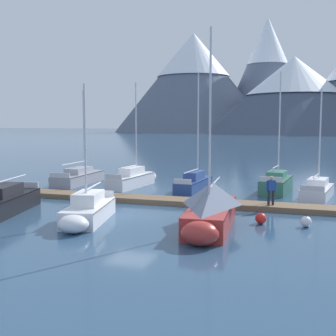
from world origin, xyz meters
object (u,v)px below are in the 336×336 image
(sailboat_far_berth, at_px, (196,182))
(sailboat_end_of_dock, at_px, (277,183))
(sailboat_nearest_berth, at_px, (81,176))
(sailboat_mid_dock_starboard, at_px, (87,211))
(sailboat_mid_dock_port, at_px, (134,178))
(mooring_buoy_inner_mooring, at_px, (306,222))
(sailboat_second_berth, at_px, (0,203))
(sailboat_outer_slip, at_px, (211,206))
(person_on_dock, at_px, (271,189))
(sailboat_last_slip, at_px, (318,189))
(mooring_buoy_channel_marker, at_px, (261,218))

(sailboat_far_berth, xyz_separation_m, sailboat_end_of_dock, (5.96, 1.07, 0.09))
(sailboat_nearest_berth, distance_m, sailboat_mid_dock_starboard, 14.79)
(sailboat_mid_dock_port, height_order, mooring_buoy_inner_mooring, sailboat_mid_dock_port)
(sailboat_second_berth, distance_m, sailboat_outer_slip, 11.63)
(sailboat_end_of_dock, bearing_deg, sailboat_nearest_berth, -175.92)
(person_on_dock, bearing_deg, sailboat_far_berth, 135.98)
(sailboat_far_berth, relative_size, sailboat_last_slip, 1.21)
(sailboat_nearest_berth, xyz_separation_m, sailboat_outer_slip, (14.13, -11.16, 0.45))
(sailboat_second_berth, xyz_separation_m, sailboat_end_of_dock, (13.43, 13.57, 0.00))
(sailboat_last_slip, distance_m, person_on_dock, 6.20)
(sailboat_end_of_dock, relative_size, mooring_buoy_channel_marker, 13.70)
(sailboat_second_berth, bearing_deg, sailboat_outer_slip, 6.24)
(mooring_buoy_channel_marker, xyz_separation_m, mooring_buoy_inner_mooring, (2.16, 0.08, -0.01))
(sailboat_mid_dock_starboard, height_order, sailboat_outer_slip, sailboat_outer_slip)
(sailboat_outer_slip, distance_m, mooring_buoy_inner_mooring, 4.68)
(sailboat_nearest_berth, xyz_separation_m, sailboat_end_of_dock, (16.01, 1.14, 0.10))
(sailboat_second_berth, bearing_deg, sailboat_mid_dock_starboard, 0.02)
(sailboat_mid_dock_port, xyz_separation_m, mooring_buoy_inner_mooring, (13.51, -9.55, -0.36))
(sailboat_nearest_berth, distance_m, sailboat_mid_dock_port, 4.97)
(sailboat_mid_dock_port, relative_size, sailboat_end_of_dock, 0.94)
(sailboat_mid_dock_port, distance_m, mooring_buoy_channel_marker, 14.89)
(mooring_buoy_inner_mooring, bearing_deg, sailboat_mid_dock_starboard, -164.85)
(sailboat_far_berth, xyz_separation_m, mooring_buoy_channel_marker, (6.27, -9.74, -0.28))
(sailboat_second_berth, bearing_deg, sailboat_mid_dock_port, 79.10)
(sailboat_far_berth, bearing_deg, mooring_buoy_channel_marker, -57.22)
(sailboat_second_berth, height_order, sailboat_outer_slip, sailboat_second_berth)
(mooring_buoy_inner_mooring, bearing_deg, sailboat_mid_dock_port, 144.74)
(person_on_dock, bearing_deg, sailboat_last_slip, 66.07)
(sailboat_mid_dock_starboard, xyz_separation_m, sailboat_end_of_dock, (7.99, 13.57, 0.06))
(sailboat_mid_dock_port, relative_size, person_on_dock, 4.87)
(sailboat_far_berth, bearing_deg, sailboat_second_berth, -120.86)
(sailboat_mid_dock_port, xyz_separation_m, sailboat_last_slip, (13.91, -0.38, -0.09))
(sailboat_end_of_dock, distance_m, sailboat_last_slip, 3.27)
(sailboat_second_berth, relative_size, sailboat_mid_dock_starboard, 1.36)
(sailboat_far_berth, distance_m, mooring_buoy_inner_mooring, 12.83)
(sailboat_far_berth, height_order, mooring_buoy_inner_mooring, sailboat_far_berth)
(sailboat_mid_dock_starboard, height_order, sailboat_far_berth, sailboat_far_berth)
(sailboat_end_of_dock, height_order, mooring_buoy_inner_mooring, sailboat_end_of_dock)
(sailboat_far_berth, bearing_deg, sailboat_mid_dock_starboard, -99.22)
(mooring_buoy_channel_marker, bearing_deg, sailboat_last_slip, 74.59)
(sailboat_nearest_berth, height_order, person_on_dock, sailboat_nearest_berth)
(sailboat_nearest_berth, xyz_separation_m, mooring_buoy_channel_marker, (16.32, -9.67, -0.28))
(sailboat_second_berth, bearing_deg, sailboat_nearest_berth, 101.73)
(sailboat_second_berth, bearing_deg, sailboat_end_of_dock, 45.30)
(sailboat_mid_dock_port, distance_m, sailboat_end_of_dock, 11.10)
(sailboat_mid_dock_starboard, relative_size, mooring_buoy_inner_mooring, 11.40)
(sailboat_last_slip, height_order, mooring_buoy_channel_marker, sailboat_last_slip)
(sailboat_far_berth, distance_m, mooring_buoy_channel_marker, 11.59)
(mooring_buoy_channel_marker, bearing_deg, mooring_buoy_inner_mooring, 2.07)
(sailboat_nearest_berth, height_order, mooring_buoy_inner_mooring, sailboat_nearest_berth)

